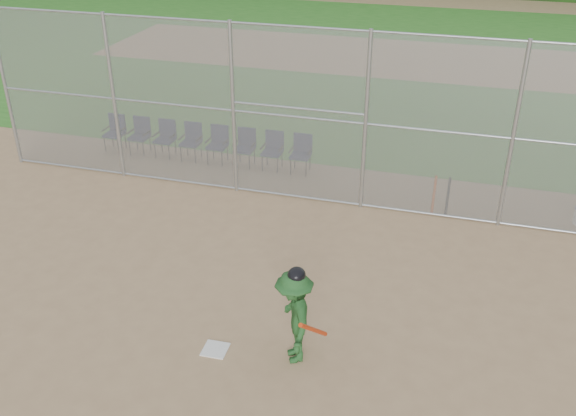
# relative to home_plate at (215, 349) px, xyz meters

# --- Properties ---
(ground) EXTENTS (100.00, 100.00, 0.00)m
(ground) POSITION_rel_home_plate_xyz_m (0.35, 0.48, -0.01)
(ground) COLOR tan
(ground) RESTS_ON ground
(grass_strip) EXTENTS (100.00, 100.00, 0.00)m
(grass_strip) POSITION_rel_home_plate_xyz_m (0.35, 18.48, -0.00)
(grass_strip) COLOR #2B6D20
(grass_strip) RESTS_ON ground
(dirt_patch_far) EXTENTS (24.00, 24.00, 0.00)m
(dirt_patch_far) POSITION_rel_home_plate_xyz_m (0.35, 18.48, -0.00)
(dirt_patch_far) COLOR tan
(dirt_patch_far) RESTS_ON ground
(backstop_fence) EXTENTS (16.09, 0.09, 4.00)m
(backstop_fence) POSITION_rel_home_plate_xyz_m (0.35, 5.48, 2.06)
(backstop_fence) COLOR gray
(backstop_fence) RESTS_ON ground
(home_plate) EXTENTS (0.41, 0.41, 0.02)m
(home_plate) POSITION_rel_home_plate_xyz_m (0.00, 0.00, 0.00)
(home_plate) COLOR silver
(home_plate) RESTS_ON ground
(batter_at_plate) EXTENTS (1.04, 1.32, 1.68)m
(batter_at_plate) POSITION_rel_home_plate_xyz_m (1.26, 0.18, 0.80)
(batter_at_plate) COLOR #1F4D20
(batter_at_plate) RESTS_ON ground
(spare_bats) EXTENTS (0.36, 0.31, 0.84)m
(spare_bats) POSITION_rel_home_plate_xyz_m (3.09, 5.72, 0.41)
(spare_bats) COLOR #D84C14
(spare_bats) RESTS_ON ground
(chair_0) EXTENTS (0.54, 0.52, 0.96)m
(chair_0) POSITION_rel_home_plate_xyz_m (-5.65, 6.88, 0.47)
(chair_0) COLOR #10183A
(chair_0) RESTS_ON ground
(chair_1) EXTENTS (0.54, 0.52, 0.96)m
(chair_1) POSITION_rel_home_plate_xyz_m (-4.91, 6.88, 0.47)
(chair_1) COLOR #10183A
(chair_1) RESTS_ON ground
(chair_2) EXTENTS (0.54, 0.52, 0.96)m
(chair_2) POSITION_rel_home_plate_xyz_m (-4.16, 6.88, 0.47)
(chair_2) COLOR #10183A
(chair_2) RESTS_ON ground
(chair_3) EXTENTS (0.54, 0.52, 0.96)m
(chair_3) POSITION_rel_home_plate_xyz_m (-3.42, 6.88, 0.47)
(chair_3) COLOR #10183A
(chair_3) RESTS_ON ground
(chair_4) EXTENTS (0.54, 0.52, 0.96)m
(chair_4) POSITION_rel_home_plate_xyz_m (-2.68, 6.88, 0.47)
(chair_4) COLOR #10183A
(chair_4) RESTS_ON ground
(chair_5) EXTENTS (0.54, 0.52, 0.96)m
(chair_5) POSITION_rel_home_plate_xyz_m (-1.93, 6.88, 0.47)
(chair_5) COLOR #10183A
(chair_5) RESTS_ON ground
(chair_6) EXTENTS (0.54, 0.52, 0.96)m
(chair_6) POSITION_rel_home_plate_xyz_m (-1.19, 6.88, 0.47)
(chair_6) COLOR #10183A
(chair_6) RESTS_ON ground
(chair_7) EXTENTS (0.54, 0.52, 0.96)m
(chair_7) POSITION_rel_home_plate_xyz_m (-0.45, 6.88, 0.47)
(chair_7) COLOR #10183A
(chair_7) RESTS_ON ground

